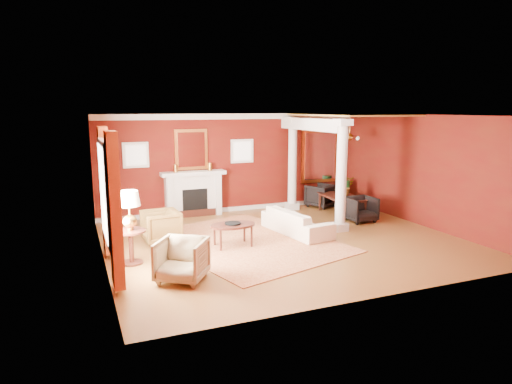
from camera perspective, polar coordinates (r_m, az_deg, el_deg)
name	(u,v)px	position (r m, az deg, el deg)	size (l,w,h in m)	color
ground	(284,241)	(10.74, 3.54, -6.13)	(8.00, 8.00, 0.00)	brown
room_shell	(285,155)	(10.34, 3.67, 4.65)	(8.04, 7.04, 2.92)	#51180B
fireplace	(194,194)	(13.20, -7.81, -0.19)	(1.85, 0.42, 1.29)	silver
overmantel_mirror	(191,149)	(13.16, -8.10, 5.29)	(0.95, 0.07, 1.15)	gold
flank_window_left	(136,155)	(12.89, -14.81, 4.49)	(0.70, 0.07, 0.70)	silver
flank_window_right	(242,151)	(13.64, -1.75, 5.14)	(0.70, 0.07, 0.70)	silver
left_window	(109,198)	(8.84, -17.94, -0.73)	(0.21, 2.55, 2.60)	white
column_front	(341,175)	(11.51, 10.63, 2.11)	(0.36, 0.36, 2.80)	silver
column_back	(292,163)	(13.83, 4.58, 3.63)	(0.36, 0.36, 2.80)	silver
header_beam	(311,124)	(12.77, 6.90, 8.40)	(0.30, 3.20, 0.32)	silver
amber_ceiling	(350,115)	(13.23, 11.66, 9.41)	(2.30, 3.40, 0.04)	gold
dining_mirror	(320,156)	(14.78, 7.97, 4.48)	(1.30, 0.07, 1.70)	gold
chandelier	(350,137)	(13.33, 11.63, 6.74)	(0.60, 0.62, 0.75)	#A87F35
crown_trim	(234,116)	(13.49, -2.78, 9.41)	(8.00, 0.08, 0.16)	silver
base_trim	(235,209)	(13.82, -2.68, -2.10)	(8.00, 0.08, 0.12)	silver
rug	(244,242)	(10.62, -1.49, -6.25)	(3.35, 4.46, 0.02)	maroon
sofa	(297,218)	(11.30, 5.12, -3.20)	(2.06, 0.60, 0.80)	#F0E1CA
armchair_leopard	(161,225)	(10.72, -11.83, -4.06)	(0.81, 0.76, 0.83)	black
armchair_stripe	(182,258)	(8.33, -9.28, -8.14)	(0.82, 0.77, 0.84)	tan
coffee_table	(233,226)	(10.18, -2.91, -4.28)	(1.03, 1.03, 0.52)	black
coffee_book	(229,219)	(10.19, -3.38, -3.39)	(0.16, 0.02, 0.22)	black
side_table	(130,215)	(9.28, -15.51, -2.82)	(0.59, 0.59, 1.48)	black
dining_table	(343,200)	(13.47, 10.76, -0.96)	(1.57, 0.55, 0.88)	black
dining_chair_near	(361,208)	(12.75, 12.94, -1.96)	(0.74, 0.69, 0.76)	black
dining_chair_far	(321,194)	(14.44, 8.11, -0.30)	(0.77, 0.72, 0.79)	black
green_urn	(345,195)	(14.78, 11.00, -0.42)	(0.35, 0.35, 0.83)	#144021
potted_plant	(345,177)	(13.33, 11.05, 1.81)	(0.52, 0.58, 0.45)	#26591E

